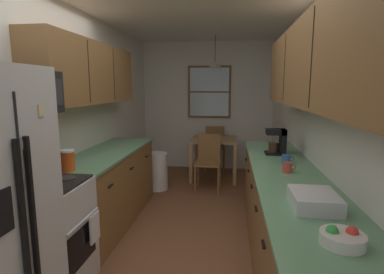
{
  "coord_description": "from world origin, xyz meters",
  "views": [
    {
      "loc": [
        0.47,
        -2.58,
        1.66
      ],
      "look_at": [
        -0.0,
        1.13,
        1.05
      ],
      "focal_mm": 28.57,
      "sensor_mm": 36.0,
      "label": 1
    }
  ],
  "objects_px": {
    "stove_range": "(44,237)",
    "dish_rack": "(314,200)",
    "trash_bin": "(157,171)",
    "dining_table": "(214,145)",
    "mug_by_coffeemaker": "(286,159)",
    "microwave_over_range": "(18,93)",
    "table_serving_bowl": "(211,137)",
    "dining_chair_near": "(208,159)",
    "fruit_bowl": "(342,238)",
    "storage_canister": "(67,161)",
    "dining_chair_far": "(215,145)",
    "coffee_maker": "(278,141)",
    "mug_spare": "(287,168)"
  },
  "relations": [
    {
      "from": "dining_table",
      "to": "table_serving_bowl",
      "type": "height_order",
      "value": "table_serving_bowl"
    },
    {
      "from": "dining_chair_far",
      "to": "mug_spare",
      "type": "height_order",
      "value": "mug_spare"
    },
    {
      "from": "dining_chair_far",
      "to": "dining_table",
      "type": "bearing_deg",
      "value": -87.87
    },
    {
      "from": "stove_range",
      "to": "dish_rack",
      "type": "xyz_separation_m",
      "value": [
        2.0,
        -0.19,
        0.48
      ]
    },
    {
      "from": "dining_chair_near",
      "to": "mug_by_coffeemaker",
      "type": "xyz_separation_m",
      "value": [
        0.91,
        -1.75,
        0.45
      ]
    },
    {
      "from": "trash_bin",
      "to": "dish_rack",
      "type": "xyz_separation_m",
      "value": [
        1.71,
        -2.79,
        0.65
      ]
    },
    {
      "from": "dining_chair_near",
      "to": "trash_bin",
      "type": "height_order",
      "value": "dining_chair_near"
    },
    {
      "from": "stove_range",
      "to": "dish_rack",
      "type": "bearing_deg",
      "value": -5.33
    },
    {
      "from": "mug_by_coffeemaker",
      "to": "dish_rack",
      "type": "height_order",
      "value": "dish_rack"
    },
    {
      "from": "microwave_over_range",
      "to": "trash_bin",
      "type": "relative_size",
      "value": 1.01
    },
    {
      "from": "dining_chair_near",
      "to": "fruit_bowl",
      "type": "distance_m",
      "value": 3.51
    },
    {
      "from": "dining_table",
      "to": "fruit_bowl",
      "type": "bearing_deg",
      "value": -78.05
    },
    {
      "from": "stove_range",
      "to": "dining_chair_far",
      "type": "height_order",
      "value": "stove_range"
    },
    {
      "from": "microwave_over_range",
      "to": "mug_by_coffeemaker",
      "type": "bearing_deg",
      "value": 24.16
    },
    {
      "from": "microwave_over_range",
      "to": "coffee_maker",
      "type": "bearing_deg",
      "value": 33.34
    },
    {
      "from": "storage_canister",
      "to": "table_serving_bowl",
      "type": "xyz_separation_m",
      "value": [
        1.12,
        2.86,
        -0.23
      ]
    },
    {
      "from": "stove_range",
      "to": "table_serving_bowl",
      "type": "relative_size",
      "value": 6.28
    },
    {
      "from": "coffee_maker",
      "to": "table_serving_bowl",
      "type": "xyz_separation_m",
      "value": [
        -0.89,
        1.89,
        -0.28
      ]
    },
    {
      "from": "table_serving_bowl",
      "to": "mug_by_coffeemaker",
      "type": "bearing_deg",
      "value": -68.52
    },
    {
      "from": "microwave_over_range",
      "to": "dish_rack",
      "type": "height_order",
      "value": "microwave_over_range"
    },
    {
      "from": "dining_chair_near",
      "to": "storage_canister",
      "type": "relative_size",
      "value": 4.57
    },
    {
      "from": "storage_canister",
      "to": "mug_by_coffeemaker",
      "type": "height_order",
      "value": "storage_canister"
    },
    {
      "from": "dining_chair_far",
      "to": "fruit_bowl",
      "type": "relative_size",
      "value": 4.2
    },
    {
      "from": "stove_range",
      "to": "microwave_over_range",
      "type": "xyz_separation_m",
      "value": [
        -0.11,
        0.0,
        1.15
      ]
    },
    {
      "from": "dining_chair_far",
      "to": "dish_rack",
      "type": "relative_size",
      "value": 2.65
    },
    {
      "from": "dining_table",
      "to": "dining_chair_far",
      "type": "xyz_separation_m",
      "value": [
        -0.02,
        0.62,
        -0.11
      ]
    },
    {
      "from": "dining_table",
      "to": "fruit_bowl",
      "type": "relative_size",
      "value": 3.81
    },
    {
      "from": "dish_rack",
      "to": "table_serving_bowl",
      "type": "xyz_separation_m",
      "value": [
        -0.89,
        3.47,
        -0.18
      ]
    },
    {
      "from": "dining_table",
      "to": "mug_by_coffeemaker",
      "type": "relative_size",
      "value": 6.61
    },
    {
      "from": "microwave_over_range",
      "to": "dining_chair_far",
      "type": "xyz_separation_m",
      "value": [
        1.27,
        3.95,
        -1.12
      ]
    },
    {
      "from": "microwave_over_range",
      "to": "storage_canister",
      "type": "height_order",
      "value": "microwave_over_range"
    },
    {
      "from": "coffee_maker",
      "to": "dish_rack",
      "type": "bearing_deg",
      "value": -90.2
    },
    {
      "from": "trash_bin",
      "to": "storage_canister",
      "type": "relative_size",
      "value": 3.07
    },
    {
      "from": "dining_table",
      "to": "dining_chair_far",
      "type": "bearing_deg",
      "value": 92.13
    },
    {
      "from": "mug_spare",
      "to": "table_serving_bowl",
      "type": "height_order",
      "value": "mug_spare"
    },
    {
      "from": "stove_range",
      "to": "trash_bin",
      "type": "xyz_separation_m",
      "value": [
        0.29,
        2.6,
        -0.17
      ]
    },
    {
      "from": "microwave_over_range",
      "to": "table_serving_bowl",
      "type": "distance_m",
      "value": 3.61
    },
    {
      "from": "dining_chair_near",
      "to": "storage_canister",
      "type": "distance_m",
      "value": 2.6
    },
    {
      "from": "trash_bin",
      "to": "dish_rack",
      "type": "bearing_deg",
      "value": -58.51
    },
    {
      "from": "dining_chair_far",
      "to": "coffee_maker",
      "type": "xyz_separation_m",
      "value": [
        0.85,
        -2.55,
        0.55
      ]
    },
    {
      "from": "dish_rack",
      "to": "storage_canister",
      "type": "bearing_deg",
      "value": 162.99
    },
    {
      "from": "dining_chair_far",
      "to": "table_serving_bowl",
      "type": "relative_size",
      "value": 5.14
    },
    {
      "from": "microwave_over_range",
      "to": "coffee_maker",
      "type": "relative_size",
      "value": 2.1
    },
    {
      "from": "mug_by_coffeemaker",
      "to": "microwave_over_range",
      "type": "bearing_deg",
      "value": -155.84
    },
    {
      "from": "storage_canister",
      "to": "mug_spare",
      "type": "height_order",
      "value": "storage_canister"
    },
    {
      "from": "dining_chair_far",
      "to": "fruit_bowl",
      "type": "xyz_separation_m",
      "value": [
        0.86,
        -4.6,
        0.44
      ]
    },
    {
      "from": "mug_by_coffeemaker",
      "to": "table_serving_bowl",
      "type": "relative_size",
      "value": 0.7
    },
    {
      "from": "stove_range",
      "to": "dining_table",
      "type": "relative_size",
      "value": 1.35
    },
    {
      "from": "microwave_over_range",
      "to": "coffee_maker",
      "type": "height_order",
      "value": "microwave_over_range"
    },
    {
      "from": "mug_by_coffeemaker",
      "to": "dining_chair_near",
      "type": "bearing_deg",
      "value": 117.33
    }
  ]
}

